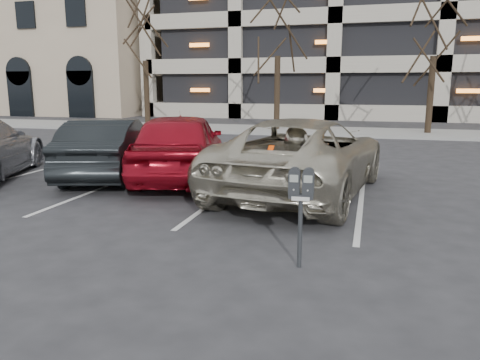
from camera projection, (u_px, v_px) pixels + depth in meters
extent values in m
plane|color=#28282B|center=(264.00, 233.00, 7.28)|extent=(140.00, 140.00, 0.00)
cube|color=gray|center=(338.00, 132.00, 22.36)|extent=(80.00, 4.00, 0.12)
cube|color=silver|center=(3.00, 180.00, 11.30)|extent=(0.10, 5.20, 0.00)
cube|color=silver|center=(105.00, 187.00, 10.55)|extent=(0.10, 5.20, 0.00)
cube|color=silver|center=(223.00, 194.00, 9.81)|extent=(0.10, 5.20, 0.00)
cube|color=silver|center=(361.00, 203.00, 9.07)|extent=(0.10, 5.20, 0.00)
cube|color=tan|center=(32.00, 25.00, 41.48)|extent=(26.00, 16.00, 15.00)
cylinder|color=black|center=(147.00, 95.00, 24.67)|extent=(0.28, 0.28, 3.49)
cylinder|color=black|center=(277.00, 94.00, 22.80)|extent=(0.28, 0.28, 3.61)
cylinder|color=black|center=(430.00, 96.00, 20.96)|extent=(0.28, 0.28, 3.50)
cylinder|color=black|center=(300.00, 233.00, 5.83)|extent=(0.06, 0.06, 0.90)
cube|color=black|center=(301.00, 196.00, 5.73)|extent=(0.30, 0.11, 0.06)
cube|color=silver|center=(300.00, 199.00, 5.69)|extent=(0.22, 0.02, 0.05)
cube|color=gray|center=(294.00, 179.00, 5.65)|extent=(0.11, 0.01, 0.09)
cube|color=gray|center=(308.00, 179.00, 5.61)|extent=(0.11, 0.01, 0.09)
imported|color=#BCB6A0|center=(303.00, 156.00, 9.81)|extent=(3.40, 6.04, 1.59)
cube|color=#EA3E04|center=(278.00, 121.00, 8.80)|extent=(0.10, 0.20, 0.01)
imported|color=maroon|center=(180.00, 145.00, 11.28)|extent=(3.18, 5.20, 1.65)
imported|color=black|center=(109.00, 148.00, 11.53)|extent=(2.74, 4.65, 1.45)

